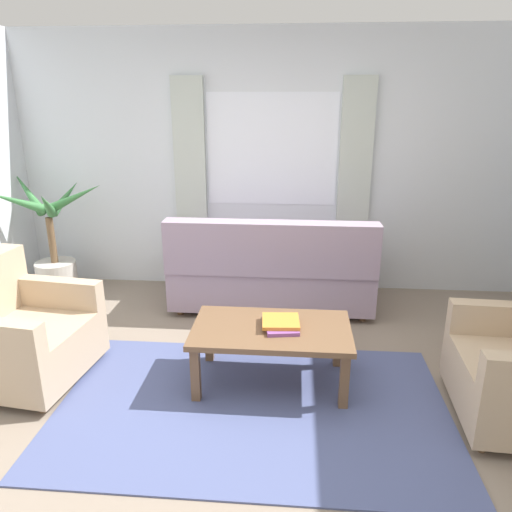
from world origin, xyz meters
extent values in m
plane|color=gray|center=(0.00, 0.00, 0.00)|extent=(6.24, 6.24, 0.00)
cube|color=silver|center=(0.00, 2.26, 1.30)|extent=(5.32, 0.12, 2.60)
cube|color=white|center=(0.00, 2.20, 1.45)|extent=(1.30, 0.01, 1.10)
cube|color=#B2BCB2|center=(-0.83, 2.17, 1.45)|extent=(0.32, 0.06, 1.40)
cube|color=#B2BCB2|center=(0.83, 2.17, 1.45)|extent=(0.32, 0.06, 1.40)
cube|color=#4C5684|center=(0.00, 0.00, 0.01)|extent=(2.57, 1.60, 0.01)
cube|color=#998499|center=(0.04, 1.68, 0.25)|extent=(1.90, 0.80, 0.38)
cube|color=#998499|center=(0.04, 1.36, 0.68)|extent=(1.90, 0.20, 0.48)
cube|color=#998499|center=(0.91, 1.68, 0.56)|extent=(0.16, 0.80, 0.24)
cube|color=#998499|center=(-0.83, 1.68, 0.56)|extent=(0.16, 0.80, 0.24)
cylinder|color=brown|center=(0.89, 1.98, 0.03)|extent=(0.06, 0.06, 0.06)
cylinder|color=brown|center=(-0.81, 1.98, 0.03)|extent=(0.06, 0.06, 0.06)
cylinder|color=brown|center=(0.89, 1.38, 0.03)|extent=(0.06, 0.06, 0.06)
cylinder|color=brown|center=(-0.81, 1.38, 0.03)|extent=(0.06, 0.06, 0.06)
cube|color=tan|center=(-1.64, 0.22, 0.24)|extent=(0.90, 0.93, 0.36)
cube|color=tan|center=(-1.59, 0.58, 0.53)|extent=(0.81, 0.22, 0.22)
cylinder|color=brown|center=(-1.36, -0.16, 0.03)|extent=(0.05, 0.05, 0.06)
cylinder|color=brown|center=(-1.28, 0.52, 0.03)|extent=(0.05, 0.05, 0.06)
cylinder|color=brown|center=(-1.91, 0.60, 0.03)|extent=(0.05, 0.05, 0.06)
cube|color=tan|center=(1.72, 0.38, 0.53)|extent=(0.81, 0.16, 0.22)
cylinder|color=brown|center=(1.40, 0.38, 0.03)|extent=(0.05, 0.05, 0.06)
cylinder|color=brown|center=(1.37, -0.30, 0.03)|extent=(0.05, 0.05, 0.06)
cube|color=brown|center=(0.11, 0.30, 0.42)|extent=(1.10, 0.64, 0.04)
cube|color=brown|center=(-0.38, 0.04, 0.20)|extent=(0.06, 0.06, 0.40)
cube|color=brown|center=(0.60, 0.04, 0.20)|extent=(0.06, 0.06, 0.40)
cube|color=brown|center=(-0.38, 0.56, 0.20)|extent=(0.06, 0.06, 0.40)
cube|color=brown|center=(0.60, 0.56, 0.20)|extent=(0.06, 0.06, 0.40)
cube|color=#7F478C|center=(0.17, 0.32, 0.45)|extent=(0.26, 0.34, 0.03)
cube|color=orange|center=(0.17, 0.32, 0.48)|extent=(0.27, 0.26, 0.03)
cylinder|color=#B7B2A8|center=(-2.17, 1.73, 0.18)|extent=(0.40, 0.40, 0.36)
cylinder|color=brown|center=(-2.17, 1.73, 0.59)|extent=(0.07, 0.07, 0.46)
cone|color=#38753D|center=(-1.87, 1.71, 1.04)|extent=(0.60, 0.15, 0.35)
cone|color=#38753D|center=(-2.08, 1.94, 0.99)|extent=(0.23, 0.44, 0.36)
cone|color=#38753D|center=(-2.44, 1.89, 1.05)|extent=(0.53, 0.41, 0.45)
cone|color=#38753D|center=(-2.40, 1.61, 1.01)|extent=(0.49, 0.37, 0.33)
cone|color=#38753D|center=(-2.05, 1.50, 1.00)|extent=(0.27, 0.48, 0.37)
camera|label=1|loc=(0.25, -2.71, 1.97)|focal=33.87mm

